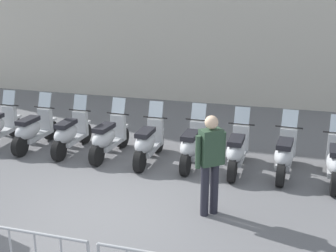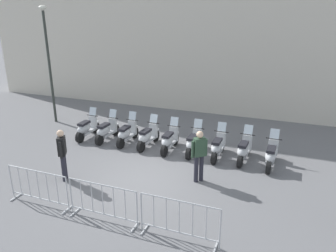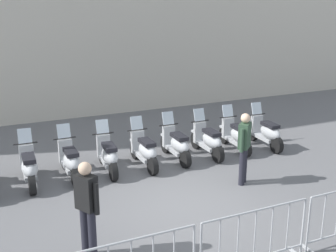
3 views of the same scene
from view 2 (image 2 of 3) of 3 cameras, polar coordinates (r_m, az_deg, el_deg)
The scene contains 16 objects.
ground_plane at distance 10.88m, azimuth -4.35°, elevation -9.16°, with size 120.00×120.00×0.00m, color slate.
motorcycle_0 at distance 14.44m, azimuth -14.10°, elevation -0.38°, with size 0.63×1.72×1.24m.
motorcycle_1 at distance 13.97m, azimuth -10.78°, elevation -0.81°, with size 0.57×1.73×1.24m.
motorcycle_2 at distance 13.52m, azimuth -7.27°, elevation -1.30°, with size 0.60×1.72×1.24m.
motorcycle_3 at distance 13.10m, azimuth -3.63°, elevation -1.87°, with size 0.56×1.73×1.24m.
motorcycle_4 at distance 12.70m, azimuth 0.23°, elevation -2.53°, with size 0.61×1.72×1.24m.
motorcycle_5 at distance 12.49m, azimuth 4.49°, elevation -2.97°, with size 0.60×1.72×1.24m.
motorcycle_6 at distance 12.24m, azimuth 8.74°, elevation -3.63°, with size 0.60×1.72×1.24m.
motorcycle_7 at distance 12.15m, azimuth 13.20°, elevation -4.10°, with size 0.56×1.73×1.24m.
motorcycle_8 at distance 11.98m, azimuth 17.66°, elevation -4.89°, with size 0.57×1.73×1.24m.
barrier_segment_0 at distance 9.97m, azimuth -21.80°, elevation -10.06°, with size 1.99×0.68×1.07m.
barrier_segment_1 at distance 8.80m, azimuth -11.37°, elevation -13.08°, with size 1.99×0.68×1.07m.
barrier_segment_2 at distance 8.01m, azimuth 1.98°, elevation -16.23°, with size 1.99×0.68×1.07m.
street_lamp at distance 16.56m, azimuth -20.33°, elevation 11.76°, with size 0.36×0.36×5.49m.
officer_near_row_end at distance 10.89m, azimuth -18.07°, elevation -4.38°, with size 0.39×0.46×1.73m.
officer_by_barriers at distance 10.31m, azimuth 5.51°, elevation -4.81°, with size 0.40×0.43×1.73m.
Camera 2 is at (5.29, -7.98, 5.18)m, focal length 34.68 mm.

